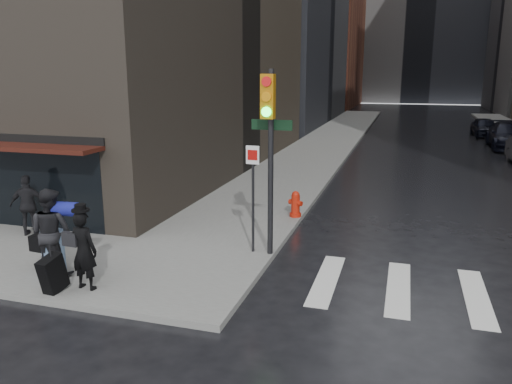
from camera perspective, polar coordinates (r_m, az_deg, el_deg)
ground at (r=11.90m, az=-9.85°, el=-9.74°), size 140.00×140.00×0.00m
sidewalk_left at (r=37.36m, az=8.90°, el=6.28°), size 4.00×50.00×0.15m
bldg_left_far at (r=74.44m, az=2.74°, el=19.91°), size 22.00×20.00×26.00m
man_overcoat at (r=11.20m, az=-19.75°, el=-6.67°), size 1.05×0.93×1.90m
man_jeans at (r=12.22m, az=-22.34°, el=-4.18°), size 1.42×0.84×2.01m
man_greycoat at (r=15.42m, az=-24.55°, el=-1.40°), size 1.10×0.77×1.73m
traffic_light at (r=12.06m, az=1.37°, el=6.14°), size 1.15×0.51×4.59m
fire_hydrant at (r=16.00m, az=4.53°, el=-1.51°), size 0.48×0.37×0.84m
parked_car_3 at (r=35.18m, az=26.92°, el=5.75°), size 2.34×5.57×1.61m
parked_car_4 at (r=41.27m, az=24.66°, el=6.76°), size 1.78×4.11×1.38m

